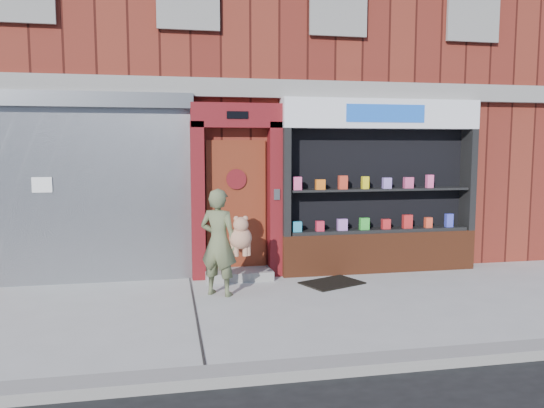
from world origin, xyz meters
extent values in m
plane|color=#9E9E99|center=(0.00, 0.00, 0.00)|extent=(80.00, 80.00, 0.00)
cube|color=gray|center=(0.00, -2.15, 0.06)|extent=(60.00, 0.30, 0.12)
cube|color=maroon|center=(0.00, 6.00, 4.00)|extent=(12.00, 8.00, 8.00)
cube|color=gray|center=(0.00, 1.92, 3.15)|extent=(12.00, 0.16, 0.30)
cube|color=gray|center=(-3.00, 1.94, 1.40)|extent=(3.00, 0.10, 2.80)
cube|color=slate|center=(-3.00, 1.88, 2.92)|extent=(3.10, 0.30, 0.24)
cube|color=white|center=(-3.80, 1.88, 1.60)|extent=(0.30, 0.01, 0.24)
cube|color=#5E1014|center=(-1.40, 1.86, 1.30)|extent=(0.22, 0.28, 2.60)
cube|color=#5E1014|center=(-0.10, 1.86, 1.30)|extent=(0.22, 0.28, 2.60)
cube|color=#5E1014|center=(-0.75, 1.86, 2.70)|extent=(1.50, 0.28, 0.40)
cube|color=black|center=(-0.75, 1.71, 2.70)|extent=(0.35, 0.01, 0.12)
cube|color=maroon|center=(-0.75, 1.97, 1.20)|extent=(1.00, 0.06, 2.20)
cylinder|color=black|center=(-0.75, 1.93, 1.65)|extent=(0.28, 0.02, 0.28)
cylinder|color=#5E1014|center=(-0.75, 1.92, 1.65)|extent=(0.34, 0.02, 0.34)
cube|color=gray|center=(-0.75, 1.70, 0.07)|extent=(1.10, 0.55, 0.15)
cube|color=slate|center=(-0.10, 1.71, 1.40)|extent=(0.10, 0.02, 0.18)
cube|color=brown|center=(1.75, 1.80, 0.35)|extent=(3.50, 0.40, 0.70)
cube|color=black|center=(0.06, 1.80, 1.60)|extent=(0.12, 0.40, 1.80)
cube|color=black|center=(3.44, 1.80, 1.60)|extent=(0.12, 0.40, 1.80)
cube|color=black|center=(1.75, 1.99, 1.60)|extent=(3.30, 0.03, 1.80)
cube|color=black|center=(1.75, 1.80, 0.73)|extent=(3.20, 0.36, 0.06)
cube|color=black|center=(1.75, 1.80, 1.45)|extent=(3.20, 0.36, 0.04)
cube|color=white|center=(1.75, 1.80, 2.75)|extent=(3.50, 0.40, 0.50)
cube|color=blue|center=(1.75, 1.59, 2.75)|extent=(1.40, 0.01, 0.30)
cube|color=#2694BE|center=(0.25, 1.72, 0.85)|extent=(0.15, 0.09, 0.17)
cube|color=red|center=(0.65, 1.72, 0.85)|extent=(0.14, 0.09, 0.17)
cube|color=#B575D3|center=(1.05, 1.72, 0.86)|extent=(0.17, 0.09, 0.20)
cube|color=green|center=(1.45, 1.72, 0.86)|extent=(0.16, 0.09, 0.21)
cube|color=red|center=(1.85, 1.72, 0.85)|extent=(0.14, 0.09, 0.17)
cube|color=red|center=(2.25, 1.72, 0.88)|extent=(0.16, 0.09, 0.24)
cube|color=#EB4729|center=(2.65, 1.72, 0.85)|extent=(0.12, 0.09, 0.18)
cube|color=#3B45CB|center=(3.05, 1.72, 0.88)|extent=(0.13, 0.09, 0.24)
cube|color=#F65290|center=(0.25, 1.72, 1.58)|extent=(0.14, 0.09, 0.22)
cube|color=orange|center=(0.65, 1.72, 1.56)|extent=(0.16, 0.09, 0.17)
cube|color=red|center=(1.05, 1.72, 1.59)|extent=(0.15, 0.09, 0.23)
cube|color=yellow|center=(1.45, 1.72, 1.58)|extent=(0.12, 0.09, 0.21)
cube|color=#9B79DA|center=(1.85, 1.72, 1.56)|extent=(0.15, 0.09, 0.19)
cube|color=#D5477B|center=(2.25, 1.72, 1.57)|extent=(0.16, 0.09, 0.19)
cube|color=#F85294|center=(2.65, 1.72, 1.58)|extent=(0.12, 0.09, 0.23)
imported|color=#596140|center=(-1.16, 0.80, 0.79)|extent=(0.69, 0.63, 1.59)
sphere|color=#AB7355|center=(-0.85, 0.75, 0.86)|extent=(0.34, 0.34, 0.34)
sphere|color=#AB7355|center=(-0.85, 0.70, 1.06)|extent=(0.22, 0.22, 0.22)
sphere|color=#AB7355|center=(-0.91, 0.70, 1.15)|extent=(0.08, 0.08, 0.08)
sphere|color=#AB7355|center=(-0.78, 0.70, 1.15)|extent=(0.08, 0.08, 0.08)
cylinder|color=#AB7355|center=(-0.96, 0.75, 0.69)|extent=(0.08, 0.08, 0.20)
cylinder|color=#AB7355|center=(-0.73, 0.75, 0.69)|extent=(0.08, 0.08, 0.20)
cylinder|color=#AB7355|center=(-0.91, 0.73, 0.69)|extent=(0.08, 0.08, 0.20)
cylinder|color=#AB7355|center=(-0.78, 0.73, 0.69)|extent=(0.08, 0.08, 0.20)
cube|color=black|center=(0.68, 1.10, 0.01)|extent=(1.08, 0.94, 0.02)
camera|label=1|loc=(-1.88, -6.88, 2.19)|focal=35.00mm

